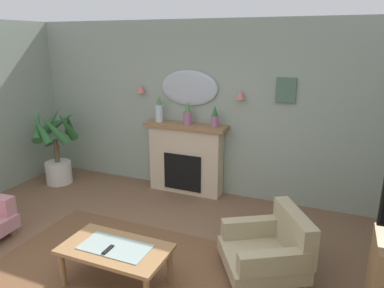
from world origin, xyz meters
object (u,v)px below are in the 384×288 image
Objects in this scene: wall_sconce_right at (240,95)px; mantel_vase_centre at (188,115)px; framed_picture at (286,90)px; wall_mirror at (189,88)px; fireplace at (186,159)px; wall_sconce_left at (141,89)px; coffee_table at (115,252)px; armchair_beside_couch at (271,248)px; tv_remote at (108,250)px; mantel_vase_left at (215,117)px; potted_plant_tall_palm at (56,144)px; mantel_vase_right at (159,110)px.

mantel_vase_centre is at bearing -171.47° from wall_sconce_right.
wall_mirror is at bearing -179.62° from framed_picture.
wall_sconce_left is (-0.85, 0.09, 1.09)m from fireplace.
armchair_beside_couch is (1.42, 0.81, -0.08)m from coffee_table.
wall_sconce_left is at bearing 180.00° from wall_sconce_right.
mantel_vase_left is at bearing 84.82° from tv_remote.
wall_mirror is 2.93m from coffee_table.
wall_sconce_right is (0.35, 0.12, 0.34)m from mantel_vase_left.
armchair_beside_couch is at bearing -83.16° from framed_picture.
potted_plant_tall_palm reaches higher than fireplace.
wall_mirror is 6.86× the size of wall_sconce_left.
wall_sconce_right is at bearing 77.76° from coffee_table.
wall_sconce_left reaches higher than fireplace.
wall_mirror is 0.87× the size of coffee_table.
fireplace is 2.28m from potted_plant_tall_palm.
fireplace is 3.76× the size of mantel_vase_centre.
coffee_table is (0.75, -2.42, -0.97)m from mantel_vase_right.
wall_sconce_left is 0.39× the size of framed_picture.
fireplace is at bearing -174.23° from framed_picture.
potted_plant_tall_palm is (-2.51, 1.92, 0.33)m from coffee_table.
mantel_vase_right is at bearing 106.11° from tv_remote.
wall_mirror is at bearing 95.83° from tv_remote.
fireplace is 2.39m from armchair_beside_couch.
wall_mirror reaches higher than wall_sconce_left.
mantel_vase_left is at bearing -5.08° from wall_sconce_left.
wall_mirror is 2.85m from armchair_beside_couch.
mantel_vase_left is 0.51m from wall_sconce_right.
wall_sconce_left is at bearing 113.18° from tv_remote.
mantel_vase_centre is 0.97m from wall_sconce_left.
wall_sconce_right is 0.13× the size of coffee_table.
wall_sconce_right is 0.88× the size of tv_remote.
mantel_vase_left is at bearing 126.97° from armchair_beside_couch.
mantel_vase_right reaches higher than armchair_beside_couch.
wall_sconce_left is at bearing 173.84° from fireplace.
framed_picture is (1.50, 0.01, 0.04)m from wall_mirror.
mantel_vase_right reaches higher than mantel_vase_left.
armchair_beside_couch is (1.67, -1.61, -1.01)m from mantel_vase_centre.
coffee_table is 3.18m from potted_plant_tall_palm.
wall_sconce_left is at bearing 114.33° from coffee_table.
framed_picture reaches higher than mantel_vase_right.
potted_plant_tall_palm is (-3.93, 1.12, 0.41)m from armchair_beside_couch.
wall_sconce_right is at bearing -174.73° from framed_picture.
armchair_beside_couch is (1.72, -1.78, -1.40)m from wall_mirror.
framed_picture reaches higher than mantel_vase_left.
fireplace is 1.38m from wall_sconce_left.
coffee_table is 0.82× the size of potted_plant_tall_palm.
mantel_vase_centre is at bearing -29.53° from fireplace.
wall_sconce_left is at bearing 145.93° from armchair_beside_couch.
potted_plant_tall_palm is (-1.76, -0.50, -0.64)m from mantel_vase_right.
coffee_table is at bearing -102.24° from wall_sconce_right.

